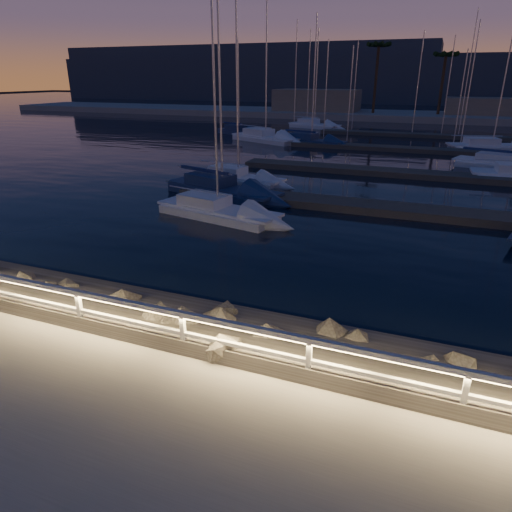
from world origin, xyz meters
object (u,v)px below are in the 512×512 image
object	(u,v)px
guard_rail	(261,339)
sailboat_j	(264,137)
sailboat_a	(236,177)
sailboat_f	(220,188)
sailboat_m	(313,125)
sailboat_b	(215,209)
sailboat_i	(238,131)
sailboat_k	(490,146)
sailboat_l	(511,164)
sailboat_n	(310,140)

from	to	relation	value
guard_rail	sailboat_j	xyz separation A→B (m)	(-14.85, 39.68, -0.90)
sailboat_a	sailboat_f	xyz separation A→B (m)	(0.42, -3.31, 0.02)
sailboat_f	sailboat_m	size ratio (longest dim) A/B	1.03
sailboat_b	sailboat_i	distance (m)	35.04
sailboat_a	sailboat_m	xyz separation A→B (m)	(-4.25, 35.57, 0.04)
sailboat_i	sailboat_j	distance (m)	7.18
sailboat_a	sailboat_j	world-z (taller)	sailboat_j
guard_rail	sailboat_b	distance (m)	14.01
sailboat_a	sailboat_k	distance (m)	27.86
sailboat_f	sailboat_l	xyz separation A→B (m)	(17.08, 15.27, -0.01)
sailboat_m	sailboat_j	bearing A→B (deg)	-78.10
sailboat_i	sailboat_j	xyz separation A→B (m)	(5.24, -4.91, 0.06)
guard_rail	sailboat_f	distance (m)	18.45
sailboat_k	sailboat_f	bearing A→B (deg)	-138.98
sailboat_b	sailboat_f	xyz separation A→B (m)	(-1.73, 4.14, 0.03)
sailboat_i	sailboat_k	size ratio (longest dim) A/B	0.79
sailboat_a	sailboat_b	size ratio (longest dim) A/B	0.95
sailboat_f	sailboat_n	bearing A→B (deg)	108.75
sailboat_b	sailboat_m	size ratio (longest dim) A/B	0.91
sailboat_i	sailboat_l	bearing A→B (deg)	-0.07
sailboat_n	sailboat_m	bearing A→B (deg)	120.48
sailboat_a	sailboat_l	world-z (taller)	sailboat_l
sailboat_l	sailboat_b	bearing A→B (deg)	-109.79
sailboat_a	sailboat_n	size ratio (longest dim) A/B	0.89
sailboat_b	sailboat_l	bearing A→B (deg)	63.59
guard_rail	sailboat_a	world-z (taller)	sailboat_a
sailboat_k	sailboat_b	bearing A→B (deg)	-132.60
sailboat_i	sailboat_l	world-z (taller)	sailboat_l
sailboat_b	sailboat_f	world-z (taller)	sailboat_f
sailboat_j	sailboat_i	bearing A→B (deg)	161.63
sailboat_j	sailboat_a	bearing A→B (deg)	-49.70
sailboat_l	sailboat_i	bearing A→B (deg)	173.69
sailboat_k	sailboat_m	distance (m)	24.83
guard_rail	sailboat_a	xyz separation A→B (m)	(-9.24, 19.49, -0.97)
sailboat_f	sailboat_k	xyz separation A→B (m)	(16.31, 25.59, -0.00)
sailboat_a	sailboat_k	bearing A→B (deg)	62.57
sailboat_l	sailboat_n	size ratio (longest dim) A/B	1.18
sailboat_l	sailboat_m	bearing A→B (deg)	151.20
sailboat_a	sailboat_f	size ratio (longest dim) A/B	0.84
sailboat_l	sailboat_j	bearing A→B (deg)	178.95
sailboat_f	sailboat_i	world-z (taller)	sailboat_f
sailboat_a	guard_rail	bearing A→B (deg)	-55.16
sailboat_m	sailboat_l	bearing A→B (deg)	-30.39
sailboat_a	sailboat_k	size ratio (longest dim) A/B	0.79
sailboat_m	sailboat_b	bearing A→B (deg)	-64.58
sailboat_b	sailboat_k	xyz separation A→B (m)	(14.58, 29.73, 0.03)
sailboat_m	sailboat_n	bearing A→B (deg)	-59.25
guard_rail	sailboat_l	world-z (taller)	sailboat_l
sailboat_f	sailboat_j	distance (m)	24.26
sailboat_j	sailboat_m	distance (m)	15.44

